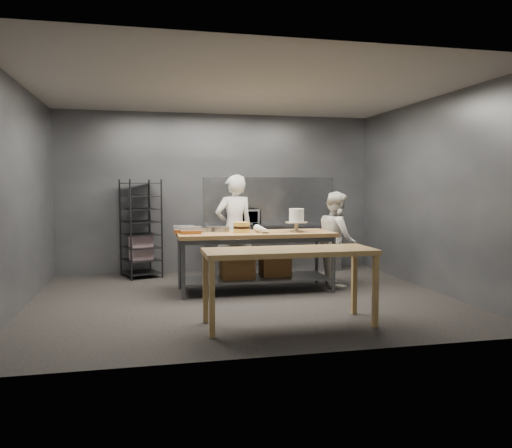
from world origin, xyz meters
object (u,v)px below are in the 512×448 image
Objects in this scene: chef_right at (337,239)px; microwave at (245,217)px; work_table at (255,254)px; near_counter at (289,256)px; speed_rack at (141,229)px; chef_behind at (234,229)px; layer_cake at (242,227)px; frosted_cake_stand at (296,218)px.

microwave is at bearing 47.22° from chef_right.
work_table is 1.97m from near_counter.
microwave is at bearing 2.39° from speed_rack.
microwave is at bearing 87.06° from near_counter.
near_counter is at bearing 82.13° from chef_behind.
speed_rack is 6.99× the size of layer_cake.
microwave is (0.37, 0.98, 0.14)m from chef_behind.
speed_rack is 3.48m from chef_right.
layer_cake is at bearing -102.72° from microwave.
chef_right is (1.60, -0.60, -0.14)m from chef_behind.
speed_rack reaches higher than near_counter.
chef_behind reaches higher than frosted_cake_stand.
microwave reaches higher than work_table.
layer_cake is at bearing -173.78° from work_table.
chef_right is 4.26× the size of frosted_cake_stand.
layer_cake is at bearing 174.07° from frosted_cake_stand.
frosted_cake_stand is (0.84, -0.82, 0.23)m from chef_behind.
work_table is at bearing 103.96° from chef_right.
near_counter is 2.51m from chef_right.
work_table is at bearing -96.02° from microwave.
near_counter is at bearing -92.94° from microwave.
chef_right reaches higher than layer_cake.
speed_rack is 3.23× the size of microwave.
layer_cake is at bearing 104.16° from chef_right.
work_table is 1.56× the size of chef_right.
near_counter is 3.66m from microwave.
microwave is at bearing 104.45° from frosted_cake_stand.
speed_rack is 4.83× the size of frosted_cake_stand.
frosted_cake_stand is (0.64, -0.11, 0.57)m from work_table.
chef_behind is at bearing 93.97° from near_counter.
speed_rack is 2.95m from frosted_cake_stand.
near_counter is 1.96m from layer_cake.
near_counter is 1.30× the size of chef_right.
chef_behind is 7.27× the size of layer_cake.
chef_right is at bearing 4.85° from layer_cake.
chef_behind is (-0.19, 2.67, 0.10)m from near_counter.
layer_cake reaches higher than work_table.
work_table is 1.32× the size of chef_behind.
speed_rack is at bearing -42.13° from chef_behind.
chef_right is at bearing -52.09° from microwave.
work_table is 9.59× the size of layer_cake.
chef_right is (1.42, 2.07, -0.04)m from near_counter.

